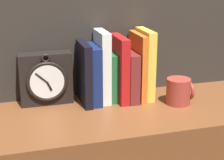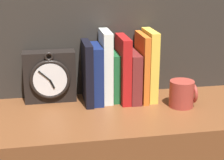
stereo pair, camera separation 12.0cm
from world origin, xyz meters
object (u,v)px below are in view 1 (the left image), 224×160
(clock, at_px, (46,79))
(book_slot5_maroon, at_px, (129,76))
(book_slot7_yellow, at_px, (145,64))
(mug, at_px, (179,91))
(book_slot4_red, at_px, (119,69))
(book_slot3_green, at_px, (111,76))
(book_slot0_black, at_px, (84,74))
(book_slot2_white, at_px, (102,66))
(book_slot6_orange, at_px, (138,66))
(book_slot1_navy, at_px, (93,74))

(clock, xyz_separation_m, book_slot5_maroon, (0.29, -0.04, -0.00))
(book_slot7_yellow, distance_m, mug, 0.16)
(mug, bearing_deg, book_slot5_maroon, 147.82)
(book_slot4_red, height_order, book_slot7_yellow, book_slot7_yellow)
(book_slot3_green, height_order, mug, book_slot3_green)
(book_slot7_yellow, bearing_deg, book_slot0_black, -179.05)
(book_slot5_maroon, bearing_deg, book_slot4_red, 177.79)
(book_slot2_white, relative_size, book_slot6_orange, 1.06)
(book_slot1_navy, height_order, book_slot5_maroon, book_slot1_navy)
(book_slot1_navy, distance_m, mug, 0.31)
(book_slot0_black, height_order, book_slot3_green, book_slot0_black)
(clock, relative_size, book_slot0_black, 0.87)
(book_slot5_maroon, bearing_deg, book_slot6_orange, 1.30)
(book_slot3_green, xyz_separation_m, mug, (0.22, -0.11, -0.04))
(book_slot2_white, bearing_deg, book_slot7_yellow, -2.34)
(book_slot0_black, distance_m, book_slot1_navy, 0.03)
(book_slot1_navy, bearing_deg, book_slot4_red, -2.97)
(book_slot1_navy, relative_size, mug, 2.23)
(book_slot1_navy, bearing_deg, mug, -19.94)
(book_slot1_navy, relative_size, book_slot2_white, 0.81)
(book_slot3_green, height_order, book_slot5_maroon, book_slot5_maroon)
(book_slot0_black, height_order, book_slot5_maroon, book_slot0_black)
(book_slot5_maroon, xyz_separation_m, mug, (0.15, -0.10, -0.04))
(book_slot6_orange, height_order, mug, book_slot6_orange)
(mug, bearing_deg, book_slot1_navy, 160.06)
(book_slot4_red, bearing_deg, book_slot5_maroon, -2.21)
(clock, distance_m, book_slot3_green, 0.23)
(book_slot7_yellow, bearing_deg, book_slot5_maroon, -174.72)
(book_slot6_orange, xyz_separation_m, book_slot7_yellow, (0.03, 0.01, 0.01))
(book_slot3_green, bearing_deg, book_slot7_yellow, -5.01)
(book_slot2_white, distance_m, book_slot3_green, 0.05)
(clock, relative_size, book_slot1_navy, 0.92)
(mug, bearing_deg, book_slot0_black, 162.58)
(book_slot2_white, relative_size, mug, 2.75)
(book_slot0_black, bearing_deg, book_slot6_orange, -0.41)
(book_slot6_orange, bearing_deg, book_slot2_white, 174.87)
(book_slot1_navy, xyz_separation_m, book_slot5_maroon, (0.13, -0.01, -0.01))
(book_slot1_navy, relative_size, book_slot5_maroon, 1.16)
(book_slot0_black, relative_size, book_slot4_red, 0.93)
(book_slot5_maroon, height_order, book_slot7_yellow, book_slot7_yellow)
(clock, height_order, book_slot1_navy, book_slot1_navy)
(book_slot0_black, relative_size, book_slot2_white, 0.86)
(clock, distance_m, book_slot1_navy, 0.16)
(clock, relative_size, book_slot4_red, 0.81)
(book_slot2_white, relative_size, book_slot7_yellow, 1.01)
(book_slot3_green, relative_size, book_slot5_maroon, 0.98)
(book_slot1_navy, xyz_separation_m, book_slot7_yellow, (0.19, -0.00, 0.02))
(book_slot4_red, relative_size, mug, 2.53)
(book_slot2_white, height_order, book_slot3_green, book_slot2_white)
(book_slot6_orange, bearing_deg, book_slot4_red, 179.52)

